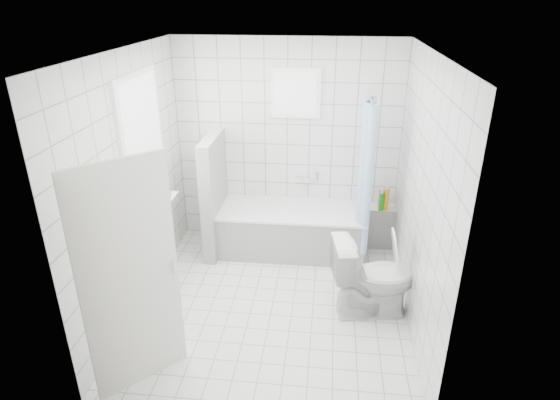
# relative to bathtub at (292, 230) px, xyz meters

# --- Properties ---
(ground) EXTENTS (3.00, 3.00, 0.00)m
(ground) POSITION_rel_bathtub_xyz_m (-0.10, -1.12, -0.29)
(ground) COLOR white
(ground) RESTS_ON ground
(ceiling) EXTENTS (3.00, 3.00, 0.00)m
(ceiling) POSITION_rel_bathtub_xyz_m (-0.10, -1.12, 2.31)
(ceiling) COLOR white
(ceiling) RESTS_ON ground
(wall_back) EXTENTS (2.80, 0.02, 2.60)m
(wall_back) POSITION_rel_bathtub_xyz_m (-0.10, 0.38, 1.01)
(wall_back) COLOR white
(wall_back) RESTS_ON ground
(wall_front) EXTENTS (2.80, 0.02, 2.60)m
(wall_front) POSITION_rel_bathtub_xyz_m (-0.10, -2.62, 1.01)
(wall_front) COLOR white
(wall_front) RESTS_ON ground
(wall_left) EXTENTS (0.02, 3.00, 2.60)m
(wall_left) POSITION_rel_bathtub_xyz_m (-1.50, -1.12, 1.01)
(wall_left) COLOR white
(wall_left) RESTS_ON ground
(wall_right) EXTENTS (0.02, 3.00, 2.60)m
(wall_right) POSITION_rel_bathtub_xyz_m (1.30, -1.12, 1.01)
(wall_right) COLOR white
(wall_right) RESTS_ON ground
(window_left) EXTENTS (0.01, 0.90, 1.40)m
(window_left) POSITION_rel_bathtub_xyz_m (-1.46, -0.82, 1.31)
(window_left) COLOR white
(window_left) RESTS_ON wall_left
(window_back) EXTENTS (0.50, 0.01, 0.50)m
(window_back) POSITION_rel_bathtub_xyz_m (-0.00, 0.33, 1.66)
(window_back) COLOR white
(window_back) RESTS_ON wall_back
(window_sill) EXTENTS (0.18, 1.02, 0.08)m
(window_sill) POSITION_rel_bathtub_xyz_m (-1.41, -0.82, 0.57)
(window_sill) COLOR white
(window_sill) RESTS_ON wall_left
(door) EXTENTS (0.58, 0.61, 2.00)m
(door) POSITION_rel_bathtub_xyz_m (-1.08, -2.31, 0.71)
(door) COLOR silver
(door) RESTS_ON ground
(bathtub) EXTENTS (1.81, 0.77, 0.58)m
(bathtub) POSITION_rel_bathtub_xyz_m (0.00, 0.00, 0.00)
(bathtub) COLOR white
(bathtub) RESTS_ON ground
(partition_wall) EXTENTS (0.15, 0.85, 1.50)m
(partition_wall) POSITION_rel_bathtub_xyz_m (-0.97, -0.05, 0.46)
(partition_wall) COLOR white
(partition_wall) RESTS_ON ground
(tiled_ledge) EXTENTS (0.40, 0.24, 0.55)m
(tiled_ledge) POSITION_rel_bathtub_xyz_m (1.13, 0.25, -0.02)
(tiled_ledge) COLOR white
(tiled_ledge) RESTS_ON ground
(toilet) EXTENTS (0.91, 0.61, 0.86)m
(toilet) POSITION_rel_bathtub_xyz_m (0.93, -1.19, 0.14)
(toilet) COLOR white
(toilet) RESTS_ON ground
(curtain_rod) EXTENTS (0.02, 0.80, 0.02)m
(curtain_rod) POSITION_rel_bathtub_xyz_m (0.85, -0.02, 1.71)
(curtain_rod) COLOR silver
(curtain_rod) RESTS_ON wall_back
(shower_curtain) EXTENTS (0.14, 0.48, 1.78)m
(shower_curtain) POSITION_rel_bathtub_xyz_m (0.85, -0.16, 0.81)
(shower_curtain) COLOR #4583CC
(shower_curtain) RESTS_ON curtain_rod
(tub_faucet) EXTENTS (0.18, 0.06, 0.06)m
(tub_faucet) POSITION_rel_bathtub_xyz_m (0.10, 0.33, 0.56)
(tub_faucet) COLOR silver
(tub_faucet) RESTS_ON wall_back
(sill_bottles) EXTENTS (0.17, 0.74, 0.29)m
(sill_bottles) POSITION_rel_bathtub_xyz_m (-1.40, -0.90, 0.73)
(sill_bottles) COLOR silver
(sill_bottles) RESTS_ON window_sill
(ledge_bottles) EXTENTS (0.12, 0.15, 0.28)m
(ledge_bottles) POSITION_rel_bathtub_xyz_m (1.12, 0.20, 0.38)
(ledge_bottles) COLOR #189318
(ledge_bottles) RESTS_ON tiled_ledge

